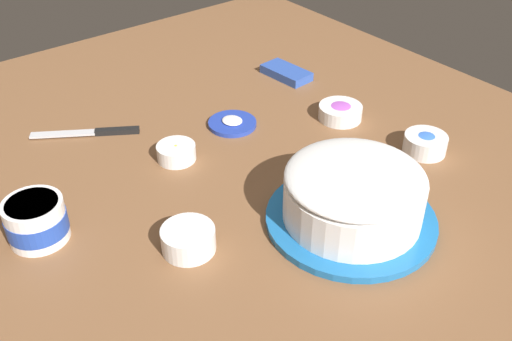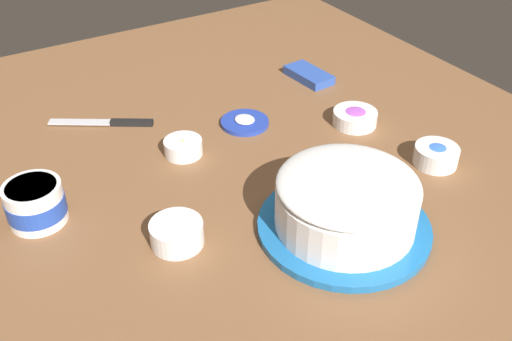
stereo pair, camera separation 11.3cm
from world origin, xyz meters
name	(u,v)px [view 1 (the left image)]	position (x,y,z in m)	size (l,w,h in m)	color
ground_plane	(211,168)	(0.00, 0.00, 0.00)	(1.54, 1.54, 0.00)	brown
frosted_cake	(353,198)	(-0.30, -0.10, 0.06)	(0.31, 0.31, 0.12)	#1E6BB2
frosting_tub	(36,220)	(0.01, 0.35, 0.04)	(0.10, 0.10, 0.08)	white
frosting_tub_lid	(232,123)	(0.11, -0.13, 0.01)	(0.11, 0.11, 0.02)	#233DAD
spreading_knife	(95,132)	(0.26, 0.13, 0.01)	(0.14, 0.21, 0.01)	silver
sprinkle_bowl_green	(188,239)	(-0.17, 0.17, 0.02)	(0.09, 0.09, 0.04)	white
sprinkle_bowl_yellow	(176,152)	(0.07, 0.04, 0.02)	(0.08, 0.08, 0.03)	white
sprinkle_bowl_rainbow	(340,111)	(-0.02, -0.35, 0.02)	(0.10, 0.10, 0.03)	white
sprinkle_bowl_blue	(425,143)	(-0.23, -0.39, 0.02)	(0.09, 0.09, 0.04)	white
candy_box_lower	(286,73)	(0.22, -0.39, 0.01)	(0.13, 0.07, 0.02)	#2D51B2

